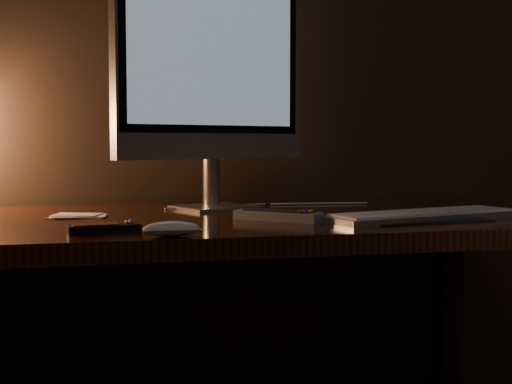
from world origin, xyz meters
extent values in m
cube|color=#36170C|center=(0.00, 1.85, 0.73)|extent=(1.60, 0.75, 0.04)
cube|color=black|center=(0.75, 2.18, 0.35)|extent=(0.06, 0.06, 0.71)
cube|color=black|center=(0.00, 2.20, 0.45)|extent=(1.48, 0.02, 0.51)
cube|color=silver|center=(0.01, 2.03, 0.75)|extent=(0.22, 0.21, 0.01)
cylinder|color=silver|center=(0.01, 2.06, 0.82)|extent=(0.06, 0.06, 0.12)
cube|color=silver|center=(0.01, 2.02, 1.10)|extent=(0.51, 0.24, 0.44)
cube|color=black|center=(0.01, 2.01, 1.13)|extent=(0.47, 0.20, 0.37)
cube|color=#99AED1|center=(0.01, 2.00, 1.13)|extent=(0.44, 0.19, 0.34)
cube|color=silver|center=(0.41, 1.69, 0.76)|extent=(0.49, 0.25, 0.02)
cube|color=black|center=(0.39, 1.70, 0.75)|extent=(0.30, 0.25, 0.00)
ellipsoid|color=white|center=(-0.16, 1.52, 0.76)|extent=(0.10, 0.06, 0.02)
cube|color=black|center=(-0.27, 1.60, 0.76)|extent=(0.14, 0.07, 0.02)
cube|color=maroon|center=(-0.27, 1.60, 0.77)|extent=(0.09, 0.05, 0.00)
sphere|color=silver|center=(-0.27, 1.60, 0.77)|extent=(0.01, 0.01, 0.01)
cube|color=gray|center=(0.10, 1.73, 0.76)|extent=(0.18, 0.17, 0.02)
cube|color=black|center=(0.10, 1.73, 0.77)|extent=(0.14, 0.13, 0.00)
cylinder|color=red|center=(0.10, 1.73, 0.77)|extent=(0.01, 0.01, 0.00)
cylinder|color=#0C8C19|center=(0.10, 1.73, 0.77)|extent=(0.01, 0.01, 0.00)
cylinder|color=gold|center=(0.10, 1.73, 0.77)|extent=(0.01, 0.01, 0.00)
cylinder|color=#1433BF|center=(0.10, 1.73, 0.77)|extent=(0.01, 0.01, 0.00)
cube|color=white|center=(-0.32, 1.90, 0.75)|extent=(0.14, 0.10, 0.01)
cylinder|color=white|center=(0.16, 2.06, 0.75)|extent=(0.55, 0.03, 0.00)
camera|label=1|loc=(-0.30, 0.26, 0.92)|focal=50.00mm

